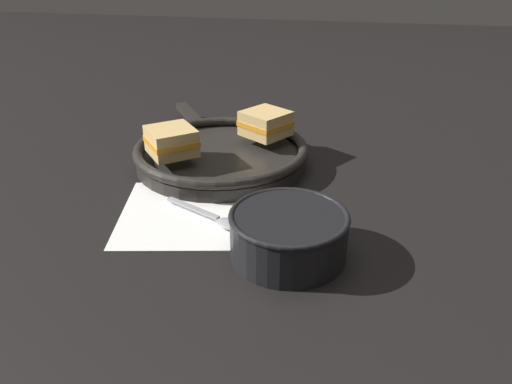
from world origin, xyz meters
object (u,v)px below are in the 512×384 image
Objects in this scene: spoon at (220,220)px; sandwich_near_left at (266,123)px; skillet at (221,154)px; soup_bowl at (289,232)px; sandwich_near_right at (171,141)px.

sandwich_near_left reaches higher than spoon.
spoon is at bearing -94.21° from sandwich_near_left.
skillet is (-0.05, 0.21, 0.01)m from spoon.
soup_bowl is 0.32m from skillet.
spoon is (-0.11, 0.06, -0.03)m from soup_bowl.
soup_bowl is at bearing -2.46° from spoon.
skillet is at bearing -141.06° from sandwich_near_left.
sandwich_near_left is (0.07, 0.06, 0.04)m from skillet.
skillet is at bearing 120.88° from soup_bowl.
skillet is 0.10m from sandwich_near_left.
sandwich_near_right is (-0.23, 0.21, 0.03)m from soup_bowl.
sandwich_near_left reaches higher than skillet.
skillet is 0.10m from sandwich_near_right.
spoon is 0.35× the size of skillet.
soup_bowl is 1.45× the size of sandwich_near_left.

